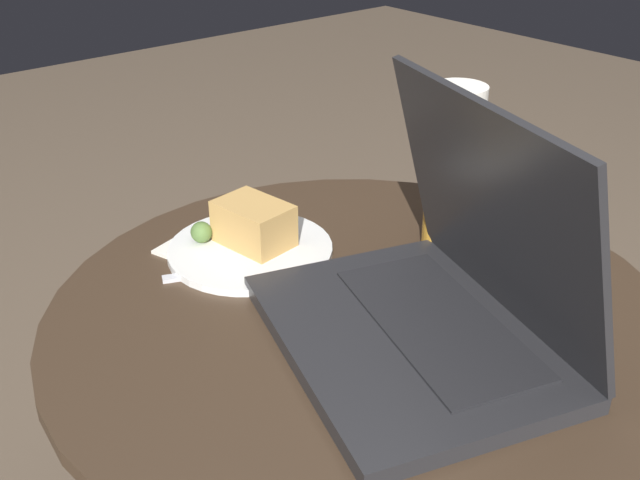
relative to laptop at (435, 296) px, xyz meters
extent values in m
cylinder|color=black|center=(-0.09, -0.02, -0.30)|extent=(0.09, 0.09, 0.47)
cylinder|color=#38281C|center=(-0.09, -0.02, -0.06)|extent=(0.69, 0.69, 0.02)
cube|color=silver|center=(-0.29, -0.07, -0.05)|extent=(0.16, 0.14, 0.00)
cube|color=#232326|center=(-0.01, -0.03, -0.04)|extent=(0.38, 0.33, 0.02)
cube|color=black|center=(0.00, 0.00, -0.03)|extent=(0.27, 0.19, 0.00)
cube|color=#232326|center=(0.02, 0.06, 0.08)|extent=(0.33, 0.17, 0.24)
cube|color=silver|center=(0.02, 0.05, 0.08)|extent=(0.30, 0.15, 0.21)
cylinder|color=gold|center=(-0.12, 0.16, 0.04)|extent=(0.06, 0.06, 0.19)
cylinder|color=white|center=(-0.12, 0.16, 0.14)|extent=(0.06, 0.06, 0.02)
cylinder|color=silver|center=(-0.27, -0.04, -0.05)|extent=(0.20, 0.20, 0.01)
cube|color=tan|center=(-0.27, -0.03, -0.02)|extent=(0.10, 0.08, 0.05)
sphere|color=#4C6B33|center=(-0.32, -0.08, -0.03)|extent=(0.03, 0.03, 0.03)
cube|color=silver|center=(-0.25, -0.10, -0.05)|extent=(0.06, 0.11, 0.00)
cube|color=silver|center=(-0.22, -0.03, -0.05)|extent=(0.04, 0.06, 0.00)
camera|label=1|loc=(0.41, -0.49, 0.41)|focal=42.00mm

